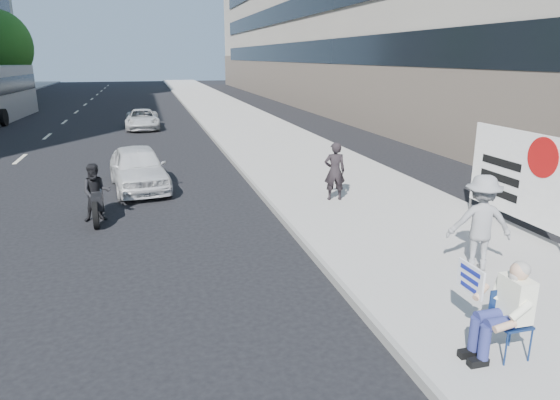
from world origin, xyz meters
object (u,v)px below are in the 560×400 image
object	(u,v)px
jogger	(480,223)
pedestrian_woman	(335,171)
seated_protester	(504,305)
white_sedan_far	(142,119)
motorcycle	(97,195)
white_sedan_near	(138,168)
protest_banner	(517,174)

from	to	relation	value
jogger	pedestrian_woman	size ratio (longest dim) A/B	1.11
seated_protester	white_sedan_far	distance (m)	24.51
seated_protester	motorcycle	xyz separation A→B (m)	(-5.49, 7.67, -0.24)
seated_protester	white_sedan_near	world-z (taller)	seated_protester
jogger	white_sedan_far	size ratio (longest dim) A/B	0.45
seated_protester	pedestrian_woman	size ratio (longest dim) A/B	0.83
pedestrian_woman	jogger	bearing A→B (deg)	110.01
jogger	protest_banner	xyz separation A→B (m)	(2.12, 1.71, 0.38)
seated_protester	white_sedan_near	bearing A→B (deg)	113.15
seated_protester	pedestrian_woman	distance (m)	7.46
jogger	white_sedan_far	world-z (taller)	jogger
seated_protester	white_sedan_far	size ratio (longest dim) A/B	0.34
pedestrian_woman	protest_banner	world-z (taller)	protest_banner
white_sedan_near	jogger	bearing A→B (deg)	-60.76
seated_protester	motorcycle	size ratio (longest dim) A/B	0.64
jogger	protest_banner	world-z (taller)	protest_banner
jogger	protest_banner	distance (m)	2.75
jogger	white_sedan_near	xyz separation A→B (m)	(-5.99, 8.10, -0.38)
pedestrian_woman	white_sedan_far	distance (m)	17.41
white_sedan_far	protest_banner	bearing A→B (deg)	-68.42
pedestrian_woman	motorcycle	world-z (taller)	pedestrian_woman
seated_protester	motorcycle	distance (m)	9.43
pedestrian_woman	white_sedan_near	distance (m)	6.01
jogger	pedestrian_woman	xyz separation A→B (m)	(-0.89, 4.93, -0.09)
jogger	motorcycle	bearing A→B (deg)	-16.21
pedestrian_woman	white_sedan_near	size ratio (longest dim) A/B	0.41
white_sedan_far	motorcycle	bearing A→B (deg)	-94.02
seated_protester	protest_banner	xyz separation A→B (m)	(3.57, 4.22, 0.53)
seated_protester	jogger	world-z (taller)	jogger
seated_protester	white_sedan_near	size ratio (longest dim) A/B	0.34
protest_banner	jogger	bearing A→B (deg)	-140.98
pedestrian_woman	white_sedan_far	world-z (taller)	pedestrian_woman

